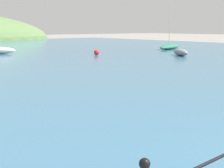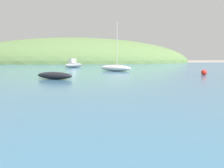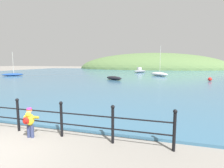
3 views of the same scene
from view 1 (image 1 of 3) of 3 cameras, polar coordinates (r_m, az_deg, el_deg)
name	(u,v)px [view 1 (image 1 of 3)]	position (r m, az deg, el deg)	size (l,w,h in m)	color
boat_nearest_quay	(181,52)	(27.87, 12.43, 5.69)	(1.89, 2.55, 0.60)	gray
boat_red_dinghy	(170,46)	(36.38, 10.53, 6.77)	(5.24, 2.84, 6.16)	#287551
mooring_buoy	(97,52)	(27.86, -2.84, 5.80)	(0.49, 0.49, 0.49)	red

